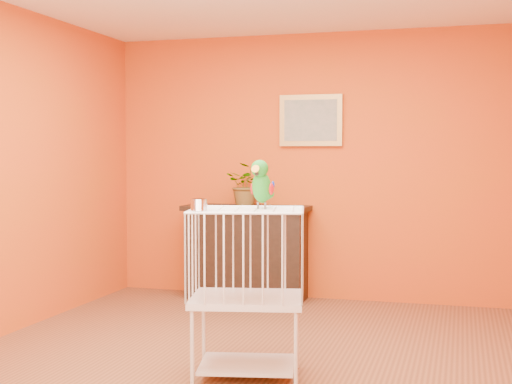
% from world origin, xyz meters
% --- Properties ---
extents(ground, '(4.50, 4.50, 0.00)m').
position_xyz_m(ground, '(0.00, 0.00, 0.00)').
color(ground, brown).
rests_on(ground, ground).
extents(room_shell, '(4.50, 4.50, 4.50)m').
position_xyz_m(room_shell, '(0.00, 0.00, 1.58)').
color(room_shell, '#CB4113').
rests_on(room_shell, ground).
extents(console_cabinet, '(1.23, 0.44, 0.92)m').
position_xyz_m(console_cabinet, '(-0.60, 2.03, 0.46)').
color(console_cabinet, black).
rests_on(console_cabinet, ground).
extents(potted_plant, '(0.41, 0.45, 0.33)m').
position_xyz_m(potted_plant, '(-0.60, 2.04, 1.08)').
color(potted_plant, '#26722D').
rests_on(potted_plant, console_cabinet).
extents(framed_picture, '(0.62, 0.04, 0.50)m').
position_xyz_m(framed_picture, '(0.00, 2.22, 1.75)').
color(framed_picture, '#B58840').
rests_on(framed_picture, room_shell).
extents(birdcage, '(0.79, 0.67, 1.07)m').
position_xyz_m(birdcage, '(0.13, -0.36, 0.56)').
color(birdcage, beige).
rests_on(birdcage, ground).
extents(feed_cup, '(0.10, 0.10, 0.07)m').
position_xyz_m(feed_cup, '(-0.09, -0.62, 1.12)').
color(feed_cup, silver).
rests_on(feed_cup, birdcage).
extents(parrot, '(0.15, 0.28, 0.31)m').
position_xyz_m(parrot, '(0.21, -0.31, 1.23)').
color(parrot, '#59544C').
rests_on(parrot, birdcage).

